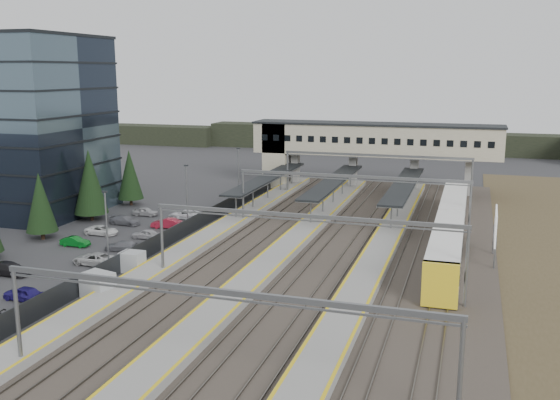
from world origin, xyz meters
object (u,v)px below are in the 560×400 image
(relay_cabin_near, at_px, (98,285))
(footbridge, at_px, (358,143))
(train, at_px, (450,227))
(billboard, at_px, (496,227))
(office_building, at_px, (8,125))
(relay_cabin_far, at_px, (132,262))

(relay_cabin_near, height_order, footbridge, footbridge)
(train, bearing_deg, billboard, -48.46)
(footbridge, bearing_deg, office_building, -145.53)
(footbridge, bearing_deg, billboard, -59.71)
(relay_cabin_near, bearing_deg, office_building, 139.40)
(relay_cabin_far, bearing_deg, train, 32.45)
(relay_cabin_near, distance_m, billboard, 39.52)
(relay_cabin_near, relative_size, billboard, 0.47)
(relay_cabin_near, xyz_separation_m, footbridge, (12.51, 56.74, 6.83))
(relay_cabin_far, relative_size, billboard, 0.34)
(relay_cabin_near, distance_m, footbridge, 58.50)
(office_building, relative_size, train, 0.58)
(office_building, bearing_deg, relay_cabin_far, -32.69)
(office_building, bearing_deg, relay_cabin_near, -40.60)
(office_building, distance_m, billboard, 65.41)
(relay_cabin_near, xyz_separation_m, relay_cabin_far, (-0.87, 7.28, -0.11))
(relay_cabin_far, xyz_separation_m, footbridge, (13.38, 49.46, 6.94))
(train, bearing_deg, relay_cabin_near, -137.77)
(footbridge, distance_m, train, 35.14)
(office_building, distance_m, relay_cabin_near, 42.56)
(footbridge, relative_size, billboard, 6.27)
(footbridge, height_order, train, footbridge)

